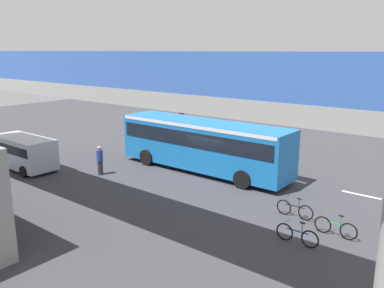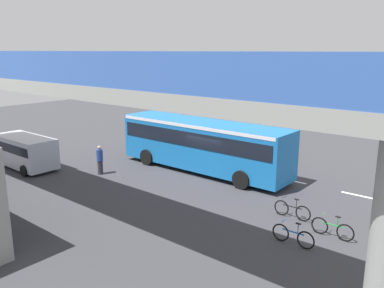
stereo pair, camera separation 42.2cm
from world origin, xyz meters
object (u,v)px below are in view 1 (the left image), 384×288
object	(u,v)px
bicycle_green	(336,228)
traffic_sign	(182,123)
bicycle_black	(295,210)
parked_van	(24,151)
city_bus	(203,142)
bicycle_blue	(297,235)
pedestrian	(100,161)

from	to	relation	value
bicycle_green	traffic_sign	distance (m)	17.02
bicycle_black	traffic_sign	size ratio (longest dim) A/B	0.63
parked_van	bicycle_black	world-z (taller)	parked_van
city_bus	bicycle_blue	bearing A→B (deg)	148.14
parked_van	bicycle_blue	bearing A→B (deg)	-175.84
parked_van	traffic_sign	world-z (taller)	traffic_sign
city_bus	bicycle_black	distance (m)	8.32
traffic_sign	bicycle_blue	bearing A→B (deg)	145.48
city_bus	traffic_sign	size ratio (longest dim) A/B	4.12
bicycle_blue	bicycle_black	xyz separation A→B (m)	(1.17, -2.33, 0.00)
bicycle_black	bicycle_green	xyz separation A→B (m)	(-2.10, 0.73, 0.00)
bicycle_blue	bicycle_green	size ratio (longest dim) A/B	1.00
bicycle_black	pedestrian	bearing A→B (deg)	6.78
bicycle_green	traffic_sign	bearing A→B (deg)	-28.24
parked_van	pedestrian	size ratio (longest dim) A/B	2.68
pedestrian	city_bus	bearing A→B (deg)	-134.15
bicycle_blue	parked_van	bearing A→B (deg)	4.16
bicycle_green	bicycle_blue	bearing A→B (deg)	59.71
parked_van	bicycle_blue	world-z (taller)	parked_van
bicycle_black	bicycle_green	world-z (taller)	same
city_bus	traffic_sign	bearing A→B (deg)	-38.59
bicycle_blue	pedestrian	xyz separation A→B (m)	(13.13, -0.91, 0.51)
city_bus	bicycle_green	distance (m)	10.52
city_bus	bicycle_green	world-z (taller)	city_bus
parked_van	pedestrian	bearing A→B (deg)	-155.10
traffic_sign	parked_van	bearing A→B (deg)	70.35
bicycle_green	traffic_sign	size ratio (longest dim) A/B	0.63
pedestrian	traffic_sign	xyz separation A→B (m)	(0.86, -8.72, 1.00)
city_bus	traffic_sign	distance (m)	6.72
parked_van	bicycle_black	xyz separation A→B (m)	(-16.73, -3.63, -0.81)
bicycle_black	bicycle_green	bearing A→B (deg)	160.96
city_bus	parked_van	xyz separation A→B (m)	(9.15, 6.73, -0.70)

